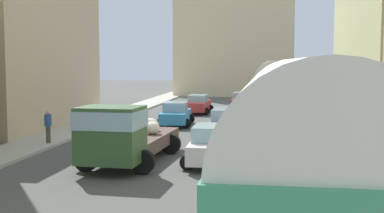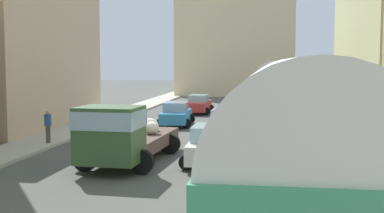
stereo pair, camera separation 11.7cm
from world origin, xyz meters
name	(u,v)px [view 1 (the left image)]	position (x,y,z in m)	size (l,w,h in m)	color
ground_plane	(200,128)	(0.00, 27.00, 0.00)	(154.00, 154.00, 0.00)	#4F504B
sidewalk_left	(88,125)	(-7.25, 27.00, 0.07)	(2.50, 70.00, 0.14)	#B3AF9C
sidewalk_right	(319,129)	(7.25, 27.00, 0.07)	(2.50, 70.00, 0.14)	gray
building_left_2	(30,56)	(-10.65, 26.13, 4.47)	(4.29, 14.02, 8.94)	tan
distant_church	(235,37)	(0.00, 58.29, 7.07)	(13.92, 7.75, 20.52)	beige
parked_bus_0	(302,169)	(4.83, 4.52, 2.33)	(3.34, 8.38, 4.22)	#3B9C6E
parked_bus_1	(273,90)	(4.48, 28.77, 2.34)	(3.24, 8.82, 4.19)	#298D67
cargo_truck_0	(124,135)	(-1.37, 15.08, 1.27)	(3.36, 7.18, 2.51)	#36552E
car_0	(176,114)	(-1.70, 28.02, 0.77)	(2.39, 4.29, 1.54)	#348AC3
car_1	(198,104)	(-1.34, 35.87, 0.76)	(2.21, 4.07, 1.50)	#BA312E
car_2	(211,145)	(1.96, 16.03, 0.79)	(2.22, 4.02, 1.59)	silver
car_3	(226,124)	(2.01, 22.59, 0.82)	(2.19, 4.31, 1.65)	gray
car_4	(243,102)	(2.08, 38.19, 0.80)	(2.39, 4.31, 1.58)	#B83630
pedestrian_2	(48,126)	(-6.48, 19.33, 1.01)	(0.48, 0.48, 1.76)	#48433D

